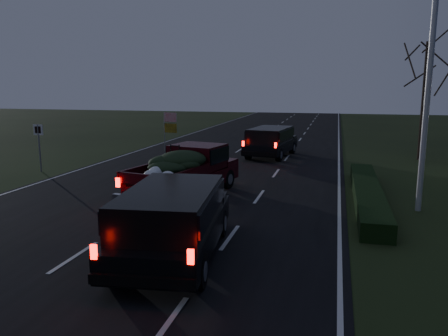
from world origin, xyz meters
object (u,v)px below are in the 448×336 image
at_px(lead_suv, 271,139).
at_px(rear_suv, 172,216).
at_px(light_pole, 431,54).
at_px(pickup_truck, 186,169).

xyz_separation_m(lead_suv, rear_suv, (0.03, -17.27, 0.02)).
distance_m(lead_suv, rear_suv, 17.27).
relative_size(light_pole, pickup_truck, 1.51).
distance_m(light_pole, rear_suv, 10.40).
height_order(lead_suv, rear_suv, rear_suv).
bearing_deg(pickup_truck, rear_suv, -61.86).
bearing_deg(light_pole, lead_suv, 122.75).
height_order(pickup_truck, rear_suv, pickup_truck).
xyz_separation_m(light_pole, rear_suv, (-6.95, -6.42, -4.32)).
relative_size(light_pole, rear_suv, 1.64).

